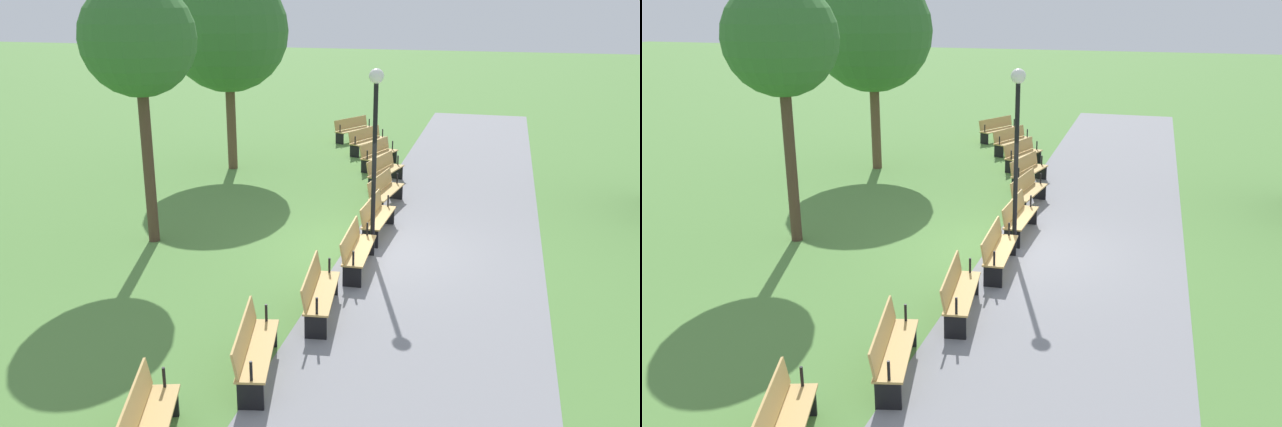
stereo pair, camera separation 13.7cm
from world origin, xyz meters
TOP-DOWN VIEW (x-y plane):
  - ground_plane at (0.00, 0.00)m, footprint 120.00×120.00m
  - path_paving at (0.00, 1.58)m, footprint 38.96×4.35m
  - bench_0 at (-11.89, -3.07)m, footprint 1.88×1.32m
  - bench_1 at (-9.86, -2.09)m, footprint 1.92×1.18m
  - bench_2 at (-7.75, -1.30)m, footprint 1.94×1.04m
  - bench_3 at (-5.58, -0.70)m, footprint 1.95×0.88m
  - bench_4 at (-3.37, -0.30)m, footprint 1.93×0.72m
  - bench_5 at (-1.13, -0.10)m, footprint 1.91×0.56m
  - bench_6 at (1.13, -0.10)m, footprint 1.91×0.56m
  - bench_7 at (3.37, -0.30)m, footprint 1.93×0.72m
  - bench_8 at (5.58, -0.70)m, footprint 1.95×0.88m
  - bench_9 at (7.75, -1.30)m, footprint 1.94×1.04m
  - tree_0 at (-6.37, -5.97)m, footprint 3.87×3.87m
  - tree_1 at (0.66, -5.08)m, footprint 2.53×2.53m
  - lamp_post at (0.00, 0.03)m, footprint 0.32×0.32m

SIDE VIEW (x-z plane):
  - ground_plane at x=0.00m, z-range 0.00..0.00m
  - path_paving at x=0.00m, z-range 0.00..0.01m
  - bench_0 at x=-11.89m, z-range 0.03..0.92m
  - bench_1 at x=-9.86m, z-range 0.03..0.92m
  - bench_2 at x=-7.75m, z-range 0.03..0.92m
  - bench_3 at x=-5.58m, z-range 0.03..0.92m
  - bench_4 at x=-3.37m, z-range 0.03..0.92m
  - bench_5 at x=-1.13m, z-range 0.03..0.92m
  - bench_6 at x=1.13m, z-range 0.03..0.92m
  - bench_7 at x=3.37m, z-range 0.03..0.92m
  - bench_8 at x=5.58m, z-range 0.03..0.92m
  - bench_9 at x=7.75m, z-range 0.03..0.92m
  - lamp_post at x=0.00m, z-range 0.79..4.87m
  - tree_0 at x=-6.37m, z-range 1.26..7.67m
  - tree_1 at x=0.66m, z-range 1.65..7.56m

